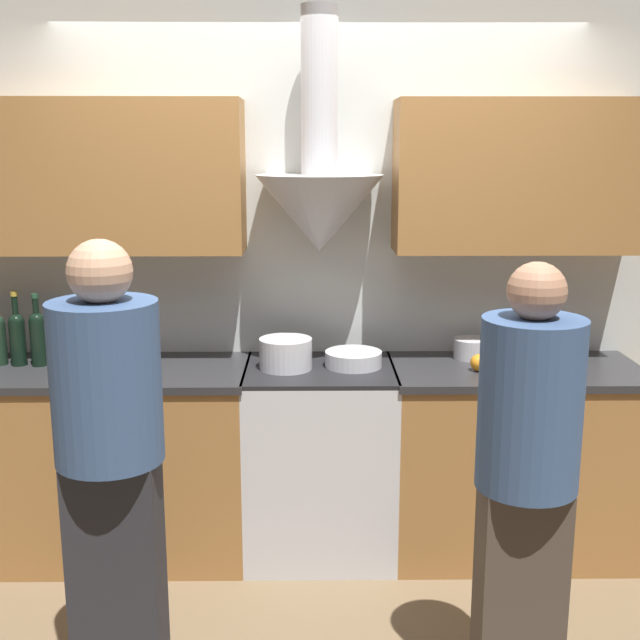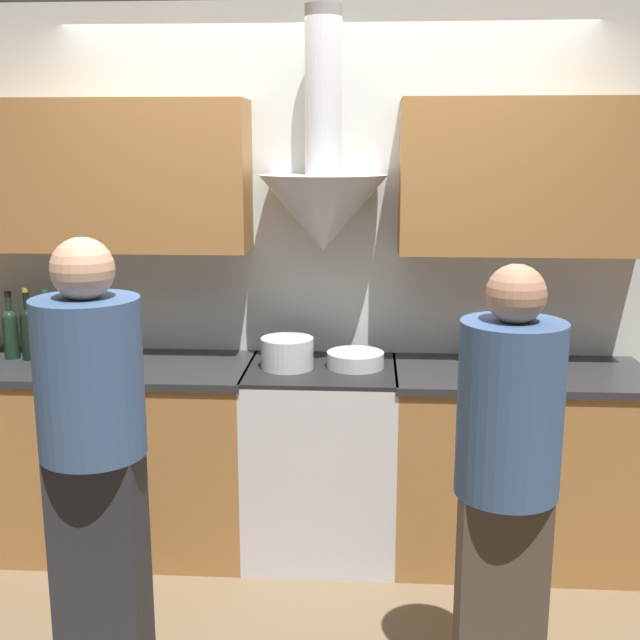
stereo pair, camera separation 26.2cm
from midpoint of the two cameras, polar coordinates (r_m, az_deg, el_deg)
The scene contains 13 objects.
ground_plane at distance 3.83m, azimuth -2.02°, elevation -18.14°, with size 12.00×12.00×0.00m, color brown.
wall_back at distance 3.91m, azimuth -2.78°, elevation 5.41°, with size 8.40×0.60×2.60m.
counter_left at distance 4.07m, azimuth -17.50°, elevation -9.56°, with size 1.47×0.62×0.92m.
counter_right at distance 3.99m, azimuth 11.68°, elevation -9.69°, with size 1.18×0.62×0.92m.
stove_range at distance 3.90m, azimuth -1.97°, elevation -9.89°, with size 0.70×0.60×0.92m.
wine_bottle_3 at distance 4.07m, azimuth -22.47°, elevation -1.06°, with size 0.07×0.07×0.35m.
wine_bottle_4 at distance 4.03m, azimuth -21.21°, elevation -1.07°, with size 0.07×0.07×0.35m.
stock_pot at distance 3.73m, azimuth -4.47°, elevation -2.42°, with size 0.25×0.25×0.14m.
mixing_bowl at distance 3.76m, azimuth 0.40°, elevation -2.80°, with size 0.27×0.27×0.07m.
orange_fruit at distance 3.73m, azimuth 9.27°, elevation -3.03°, with size 0.08×0.08×0.08m.
saucepan at distance 3.95m, azimuth 8.90°, elevation -2.04°, with size 0.18×0.18×0.10m.
person_foreground_left at distance 2.86m, azimuth -17.25°, elevation -9.48°, with size 0.36×0.36×1.65m.
person_foreground_right at distance 2.77m, azimuth 11.81°, elevation -10.70°, with size 0.34×0.34×1.58m.
Camera 1 is at (-0.04, -3.30, 1.94)m, focal length 45.00 mm.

